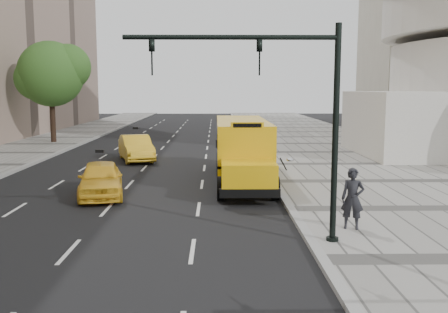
{
  "coord_description": "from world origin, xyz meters",
  "views": [
    {
      "loc": [
        3.18,
        -23.71,
        4.58
      ],
      "look_at": [
        3.5,
        -4.0,
        1.9
      ],
      "focal_mm": 40.0,
      "sensor_mm": 36.0,
      "label": 1
    }
  ],
  "objects_px": {
    "tree_c": "(52,73)",
    "taxi_far": "(136,148)",
    "traffic_signal": "(287,106)",
    "taxi_near": "(101,179)",
    "pedestrian": "(353,199)",
    "school_bus": "(242,145)"
  },
  "relations": [
    {
      "from": "taxi_far",
      "to": "tree_c",
      "type": "bearing_deg",
      "value": 112.32
    },
    {
      "from": "tree_c",
      "to": "taxi_far",
      "type": "distance_m",
      "value": 14.14
    },
    {
      "from": "school_bus",
      "to": "pedestrian",
      "type": "relative_size",
      "value": 5.91
    },
    {
      "from": "taxi_near",
      "to": "traffic_signal",
      "type": "relative_size",
      "value": 0.7
    },
    {
      "from": "tree_c",
      "to": "traffic_signal",
      "type": "height_order",
      "value": "tree_c"
    },
    {
      "from": "school_bus",
      "to": "traffic_signal",
      "type": "relative_size",
      "value": 1.81
    },
    {
      "from": "traffic_signal",
      "to": "taxi_near",
      "type": "bearing_deg",
      "value": 135.2
    },
    {
      "from": "pedestrian",
      "to": "school_bus",
      "type": "bearing_deg",
      "value": 124.36
    },
    {
      "from": "taxi_near",
      "to": "taxi_far",
      "type": "height_order",
      "value": "taxi_far"
    },
    {
      "from": "school_bus",
      "to": "traffic_signal",
      "type": "distance_m",
      "value": 11.22
    },
    {
      "from": "taxi_near",
      "to": "taxi_far",
      "type": "relative_size",
      "value": 0.9
    },
    {
      "from": "taxi_far",
      "to": "pedestrian",
      "type": "height_order",
      "value": "pedestrian"
    },
    {
      "from": "taxi_far",
      "to": "traffic_signal",
      "type": "relative_size",
      "value": 0.77
    },
    {
      "from": "traffic_signal",
      "to": "taxi_far",
      "type": "bearing_deg",
      "value": 111.96
    },
    {
      "from": "tree_c",
      "to": "pedestrian",
      "type": "bearing_deg",
      "value": -56.07
    },
    {
      "from": "tree_c",
      "to": "school_bus",
      "type": "distance_m",
      "value": 22.91
    },
    {
      "from": "tree_c",
      "to": "taxi_far",
      "type": "height_order",
      "value": "tree_c"
    },
    {
      "from": "pedestrian",
      "to": "traffic_signal",
      "type": "distance_m",
      "value": 3.97
    },
    {
      "from": "taxi_near",
      "to": "taxi_far",
      "type": "xyz_separation_m",
      "value": [
        -0.2,
        10.82,
        0.05
      ]
    },
    {
      "from": "tree_c",
      "to": "taxi_near",
      "type": "xyz_separation_m",
      "value": [
        8.65,
        -20.98,
        -5.09
      ]
    },
    {
      "from": "taxi_far",
      "to": "traffic_signal",
      "type": "bearing_deg",
      "value": -85.46
    },
    {
      "from": "school_bus",
      "to": "traffic_signal",
      "type": "xyz_separation_m",
      "value": [
        0.69,
        -10.95,
        2.33
      ]
    }
  ]
}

